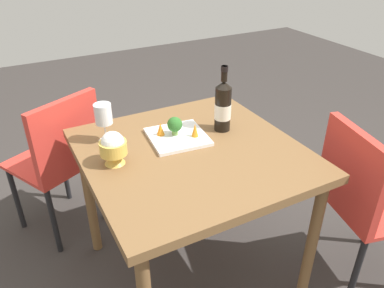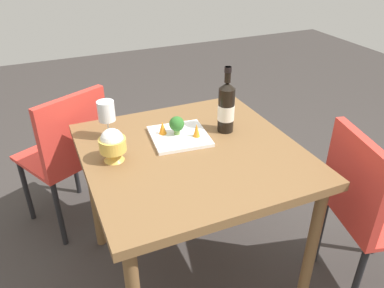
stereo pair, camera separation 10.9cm
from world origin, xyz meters
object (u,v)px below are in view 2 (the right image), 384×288
object	(u,v)px
wine_glass	(106,112)
rice_bowl	(113,144)
wine_bottle	(226,107)
chair_by_wall	(365,201)
broccoli_floret	(177,124)
carrot_garnish_right	(197,130)
chair_near_window	(69,148)
serving_plate	(179,136)
carrot_garnish_left	(163,128)

from	to	relation	value
wine_glass	rice_bowl	world-z (taller)	wine_glass
wine_bottle	chair_by_wall	bearing A→B (deg)	-47.30
rice_bowl	broccoli_floret	bearing A→B (deg)	14.07
carrot_garnish_right	broccoli_floret	bearing A→B (deg)	142.31
chair_near_window	chair_by_wall	bearing A→B (deg)	-68.09
rice_bowl	carrot_garnish_right	size ratio (longest dim) A/B	2.25
wine_glass	rice_bowl	xyz separation A→B (m)	(-0.02, -0.19, -0.05)
chair_near_window	broccoli_floret	xyz separation A→B (m)	(0.45, -0.47, 0.28)
chair_near_window	wine_glass	distance (m)	0.52
serving_plate	carrot_garnish_left	bearing A→B (deg)	148.39
serving_plate	carrot_garnish_left	size ratio (longest dim) A/B	4.67
chair_by_wall	carrot_garnish_right	xyz separation A→B (m)	(-0.60, 0.46, 0.26)
wine_glass	wine_bottle	bearing A→B (deg)	-15.88
chair_near_window	rice_bowl	distance (m)	0.63
wine_bottle	carrot_garnish_left	size ratio (longest dim) A/B	5.28
broccoli_floret	chair_near_window	bearing A→B (deg)	133.42
chair_by_wall	rice_bowl	size ratio (longest dim) A/B	6.00
carrot_garnish_left	rice_bowl	bearing A→B (deg)	-157.01
wine_bottle	serving_plate	bearing A→B (deg)	175.01
rice_bowl	chair_by_wall	bearing A→B (deg)	-23.90
chair_near_window	rice_bowl	bearing A→B (deg)	-102.77
carrot_garnish_left	carrot_garnish_right	xyz separation A→B (m)	(0.13, -0.09, 0.00)
wine_glass	carrot_garnish_right	xyz separation A→B (m)	(0.36, -0.17, -0.08)
chair_by_wall	broccoli_floret	bearing A→B (deg)	-113.70
chair_by_wall	wine_bottle	distance (m)	0.74
wine_glass	serving_plate	world-z (taller)	wine_glass
wine_bottle	broccoli_floret	distance (m)	0.24
wine_bottle	serving_plate	size ratio (longest dim) A/B	1.13
wine_bottle	wine_glass	bearing A→B (deg)	164.12
wine_glass	serving_plate	distance (m)	0.34
chair_near_window	chair_by_wall	xyz separation A→B (m)	(1.12, -0.98, 0.00)
rice_bowl	carrot_garnish_left	size ratio (longest dim) A/B	2.41
serving_plate	carrot_garnish_left	xyz separation A→B (m)	(-0.07, 0.04, 0.04)
rice_bowl	carrot_garnish_right	world-z (taller)	rice_bowl
wine_glass	broccoli_floret	world-z (taller)	wine_glass
chair_near_window	rice_bowl	world-z (taller)	rice_bowl
chair_by_wall	wine_bottle	size ratio (longest dim) A/B	2.74
chair_by_wall	broccoli_floret	distance (m)	0.89
wine_bottle	carrot_garnish_right	size ratio (longest dim) A/B	4.92
chair_by_wall	carrot_garnish_right	world-z (taller)	chair_by_wall
rice_bowl	carrot_garnish_left	world-z (taller)	rice_bowl
chair_near_window	wine_bottle	size ratio (longest dim) A/B	2.74
wine_bottle	serving_plate	xyz separation A→B (m)	(-0.22, 0.02, -0.11)
rice_bowl	serving_plate	size ratio (longest dim) A/B	0.52
wine_glass	chair_near_window	bearing A→B (deg)	114.40
rice_bowl	carrot_garnish_right	xyz separation A→B (m)	(0.38, 0.02, -0.03)
wine_bottle	rice_bowl	distance (m)	0.54
wine_glass	carrot_garnish_right	world-z (taller)	wine_glass
chair_by_wall	carrot_garnish_left	size ratio (longest dim) A/B	14.47
chair_near_window	chair_by_wall	distance (m)	1.49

